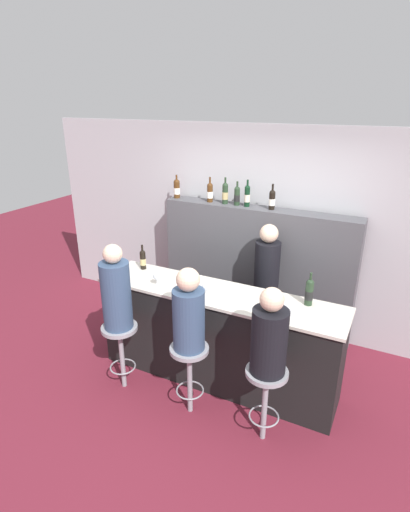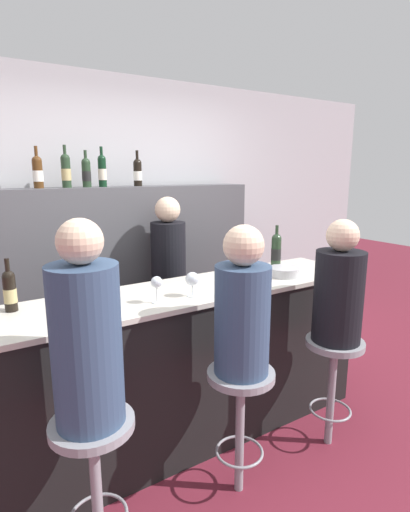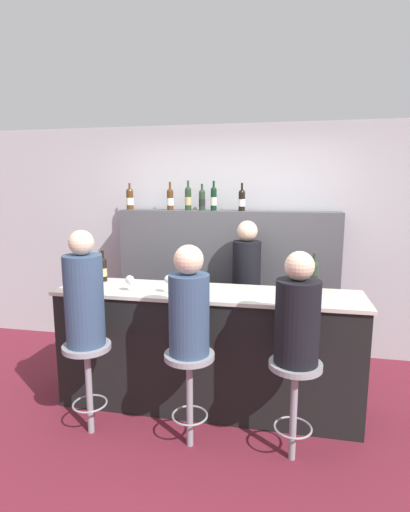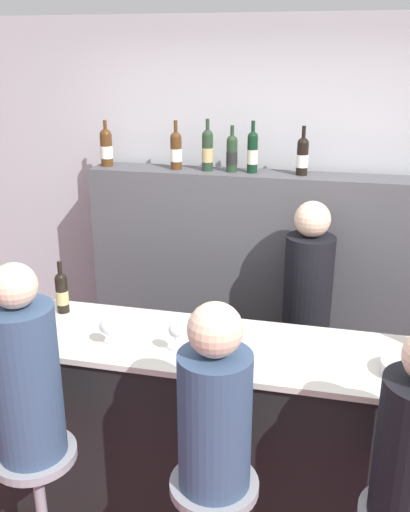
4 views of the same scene
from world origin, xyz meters
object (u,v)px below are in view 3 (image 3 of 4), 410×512
(guest_seated_right, at_px, (298,315))
(bar_stool_left, at_px, (88,364))
(wine_glass_2, at_px, (196,283))
(wine_bottle_counter_1, at_px, (313,276))
(wine_bottle_backbar_3, at_px, (202,200))
(bar_stool_middle, at_px, (189,374))
(bartender, at_px, (246,301))
(wine_bottle_backbar_5, at_px, (242,200))
(wine_bottle_counter_0, at_px, (103,269))
(guest_seated_middle, at_px, (189,306))
(wine_bottle_backbar_2, at_px, (188,198))
(wine_bottle_backbar_4, at_px, (214,198))
(bar_stool_right, at_px, (295,385))
(guest_seated_left, at_px, (84,295))
(metal_bowl, at_px, (296,295))
(wine_glass_0, at_px, (130,280))
(wine_bottle_backbar_1, at_px, (170,199))
(wine_bottle_backbar_0, at_px, (130,199))
(wine_glass_1, at_px, (168,280))

(guest_seated_right, bearing_deg, bar_stool_left, 180.00)
(bar_stool_left, bearing_deg, wine_glass_2, 29.54)
(wine_bottle_counter_1, xyz_separation_m, wine_bottle_backbar_3, (-1.16, 0.98, 0.59))
(bar_stool_middle, height_order, bartender, bartender)
(wine_bottle_backbar_5, height_order, bartender, wine_bottle_backbar_5)
(wine_bottle_counter_0, bearing_deg, guest_seated_middle, -36.04)
(wine_bottle_counter_0, relative_size, bartender, 0.18)
(wine_bottle_backbar_3, height_order, guest_seated_middle, wine_bottle_backbar_3)
(wine_bottle_backbar_3, bearing_deg, bar_stool_left, -107.39)
(wine_bottle_backbar_2, bearing_deg, wine_bottle_backbar_4, -0.00)
(bar_stool_left, relative_size, bar_stool_right, 1.00)
(guest_seated_left, bearing_deg, bartender, 51.59)
(bar_stool_left, height_order, bartender, bartender)
(guest_seated_middle, bearing_deg, wine_bottle_counter_1, 39.27)
(wine_bottle_backbar_4, xyz_separation_m, guest_seated_middle, (0.14, -1.71, -0.70))
(wine_bottle_counter_1, relative_size, wine_bottle_backbar_2, 1.01)
(wine_bottle_counter_1, xyz_separation_m, guest_seated_right, (-0.14, -0.73, -0.11))
(wine_bottle_backbar_5, xyz_separation_m, metal_bowl, (0.58, -1.22, -0.70))
(wine_bottle_counter_1, xyz_separation_m, wine_glass_0, (-1.51, -0.30, -0.04))
(wine_bottle_backbar_3, relative_size, metal_bowl, 1.32)
(wine_bottle_counter_0, xyz_separation_m, bar_stool_left, (0.19, -0.73, -0.59))
(wine_bottle_backbar_1, relative_size, wine_bottle_backbar_3, 1.07)
(wine_bottle_backbar_4, relative_size, bar_stool_right, 0.44)
(wine_bottle_backbar_1, height_order, bar_stool_left, wine_bottle_backbar_1)
(wine_bottle_counter_0, xyz_separation_m, guest_seated_left, (0.19, -0.73, -0.04))
(wine_bottle_backbar_3, height_order, wine_glass_2, wine_bottle_backbar_3)
(wine_bottle_counter_0, distance_m, wine_bottle_backbar_0, 1.16)
(bar_stool_left, height_order, bar_stool_middle, same)
(wine_bottle_backbar_4, bearing_deg, wine_bottle_backbar_5, -0.00)
(wine_bottle_backbar_5, height_order, bar_stool_left, wine_bottle_backbar_5)
(wine_bottle_counter_0, xyz_separation_m, bar_stool_right, (1.75, -0.73, -0.59))
(wine_bottle_backbar_0, distance_m, wine_glass_2, 1.78)
(wine_bottle_backbar_0, xyz_separation_m, metal_bowl, (1.86, -1.22, -0.70))
(wine_bottle_counter_1, bearing_deg, wine_bottle_backbar_1, 147.23)
(wine_glass_2, relative_size, guest_seated_middle, 0.19)
(guest_seated_left, relative_size, bar_stool_middle, 1.19)
(wine_bottle_backbar_3, xyz_separation_m, bar_stool_middle, (0.27, -1.71, -1.20))
(guest_seated_right, bearing_deg, bar_stool_right, 0.00)
(metal_bowl, xyz_separation_m, bartender, (-0.48, 0.87, -0.33))
(wine_bottle_backbar_4, bearing_deg, wine_glass_2, -85.81)
(wine_bottle_backbar_4, xyz_separation_m, wine_bottle_backbar_5, (0.31, -0.00, -0.01))
(wine_glass_2, distance_m, bartender, 1.06)
(wine_bottle_backbar_1, xyz_separation_m, guest_seated_right, (1.38, -1.71, -0.71))
(wine_bottle_backbar_2, relative_size, guest_seated_right, 0.42)
(wine_bottle_backbar_2, bearing_deg, metal_bowl, -46.21)
(wine_bottle_backbar_1, xyz_separation_m, bartender, (0.90, -0.35, -1.03))
(wine_bottle_backbar_3, relative_size, wine_glass_2, 1.96)
(wine_glass_1, distance_m, bartender, 1.15)
(wine_bottle_backbar_3, distance_m, wine_bottle_backbar_5, 0.44)
(wine_bottle_backbar_4, height_order, wine_glass_2, wine_bottle_backbar_4)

